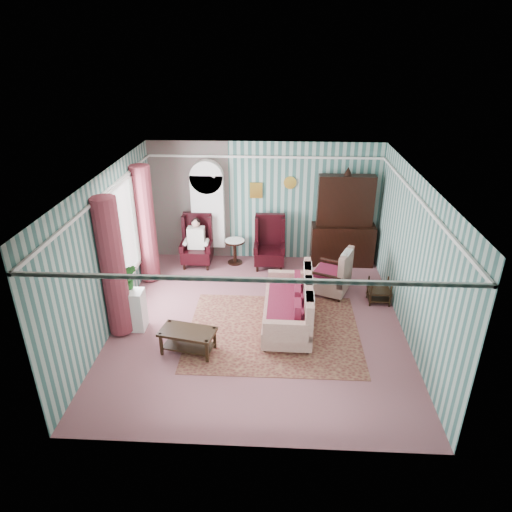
# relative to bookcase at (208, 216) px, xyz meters

# --- Properties ---
(floor) EXTENTS (6.00, 6.00, 0.00)m
(floor) POSITION_rel_bookcase_xyz_m (1.35, -2.84, -1.12)
(floor) COLOR #8E5259
(floor) RESTS_ON ground
(room_shell) EXTENTS (5.53, 6.02, 2.91)m
(room_shell) POSITION_rel_bookcase_xyz_m (0.73, -2.66, 0.89)
(room_shell) COLOR #36635C
(room_shell) RESTS_ON ground
(bookcase) EXTENTS (0.80, 0.28, 2.24)m
(bookcase) POSITION_rel_bookcase_xyz_m (0.00, 0.00, 0.00)
(bookcase) COLOR white
(bookcase) RESTS_ON floor
(dresser_hutch) EXTENTS (1.50, 0.56, 2.36)m
(dresser_hutch) POSITION_rel_bookcase_xyz_m (3.25, -0.12, 0.06)
(dresser_hutch) COLOR black
(dresser_hutch) RESTS_ON floor
(wingback_left) EXTENTS (0.76, 0.80, 1.25)m
(wingback_left) POSITION_rel_bookcase_xyz_m (-0.25, -0.39, -0.50)
(wingback_left) COLOR black
(wingback_left) RESTS_ON floor
(wingback_right) EXTENTS (0.76, 0.80, 1.25)m
(wingback_right) POSITION_rel_bookcase_xyz_m (1.50, -0.39, -0.50)
(wingback_right) COLOR black
(wingback_right) RESTS_ON floor
(seated_woman) EXTENTS (0.44, 0.40, 1.18)m
(seated_woman) POSITION_rel_bookcase_xyz_m (-0.25, -0.39, -0.53)
(seated_woman) COLOR silver
(seated_woman) RESTS_ON floor
(round_side_table) EXTENTS (0.50, 0.50, 0.60)m
(round_side_table) POSITION_rel_bookcase_xyz_m (0.65, -0.24, -0.82)
(round_side_table) COLOR black
(round_side_table) RESTS_ON floor
(nest_table) EXTENTS (0.45, 0.38, 0.54)m
(nest_table) POSITION_rel_bookcase_xyz_m (3.82, -1.94, -0.85)
(nest_table) COLOR black
(nest_table) RESTS_ON floor
(plant_stand) EXTENTS (0.55, 0.35, 0.80)m
(plant_stand) POSITION_rel_bookcase_xyz_m (-1.05, -3.14, -0.72)
(plant_stand) COLOR silver
(plant_stand) RESTS_ON floor
(rug) EXTENTS (3.20, 2.60, 0.01)m
(rug) POSITION_rel_bookcase_xyz_m (1.65, -3.14, -1.11)
(rug) COLOR #51221B
(rug) RESTS_ON floor
(sofa) EXTENTS (1.01, 2.03, 1.08)m
(sofa) POSITION_rel_bookcase_xyz_m (1.90, -2.88, -0.58)
(sofa) COLOR #C3BA97
(sofa) RESTS_ON floor
(floral_armchair) EXTENTS (1.00, 1.06, 1.07)m
(floral_armchair) POSITION_rel_bookcase_xyz_m (2.83, -1.57, -0.59)
(floral_armchair) COLOR beige
(floral_armchair) RESTS_ON floor
(coffee_table) EXTENTS (1.04, 0.68, 0.44)m
(coffee_table) POSITION_rel_bookcase_xyz_m (0.17, -3.81, -0.90)
(coffee_table) COLOR black
(coffee_table) RESTS_ON floor
(potted_plant_a) EXTENTS (0.46, 0.43, 0.42)m
(potted_plant_a) POSITION_rel_bookcase_xyz_m (-1.13, -3.19, -0.11)
(potted_plant_a) COLOR #24551A
(potted_plant_a) RESTS_ON plant_stand
(potted_plant_b) EXTENTS (0.30, 0.25, 0.50)m
(potted_plant_b) POSITION_rel_bookcase_xyz_m (-1.02, -3.03, -0.07)
(potted_plant_b) COLOR #194D18
(potted_plant_b) RESTS_ON plant_stand
(potted_plant_c) EXTENTS (0.25, 0.25, 0.38)m
(potted_plant_c) POSITION_rel_bookcase_xyz_m (-1.09, -3.08, -0.13)
(potted_plant_c) COLOR #22541A
(potted_plant_c) RESTS_ON plant_stand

